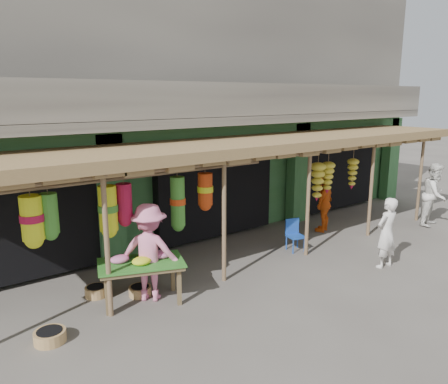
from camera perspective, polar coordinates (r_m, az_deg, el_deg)
ground at (r=10.40m, az=6.03°, el=-9.01°), size 80.00×80.00×0.00m
building at (r=13.63m, az=-7.95°, el=10.58°), size 16.40×6.80×7.00m
awning at (r=10.25m, az=2.71°, el=5.61°), size 14.00×2.70×2.79m
flower_table at (r=8.34m, az=-10.69°, el=-9.19°), size 1.77×1.38×0.93m
blue_chair at (r=11.08m, az=9.15°, el=-5.30°), size 0.46×0.47×0.79m
basket_left at (r=8.84m, az=-10.90°, el=-12.56°), size 0.58×0.58×0.18m
basket_mid at (r=7.73m, az=-21.78°, el=-17.13°), size 0.58×0.58×0.19m
basket_right at (r=9.00m, az=-16.35°, el=-12.35°), size 0.47×0.47×0.19m
person_front at (r=10.42m, az=20.46°, el=-5.02°), size 0.60×0.40×1.61m
person_right at (r=14.31m, az=25.81°, el=-0.29°), size 1.03×0.87×1.88m
person_vendor at (r=12.66m, az=12.97°, el=-1.46°), size 1.03×0.71×1.63m
person_shopper at (r=8.36m, az=-9.71°, el=-7.75°), size 1.36×1.32×1.86m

